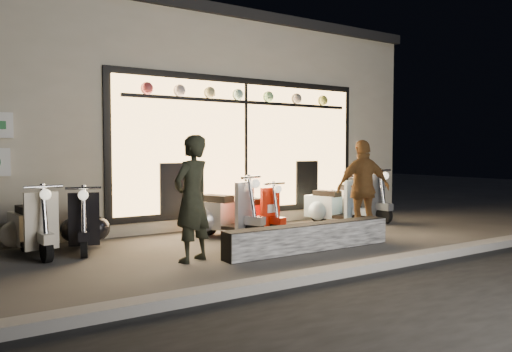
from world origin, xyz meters
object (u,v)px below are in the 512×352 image
(man, at_px, (192,198))
(woman, at_px, (363,188))
(graffiti_barrier, at_px, (310,237))
(scooter_silver, at_px, (219,213))
(scooter_red, at_px, (252,213))

(man, distance_m, woman, 3.27)
(graffiti_barrier, height_order, man, man)
(graffiti_barrier, relative_size, scooter_silver, 2.03)
(man, relative_size, woman, 1.01)
(scooter_silver, xyz_separation_m, woman, (2.08, -1.31, 0.42))
(woman, bearing_deg, man, 19.40)
(scooter_red, bearing_deg, scooter_silver, 172.15)
(scooter_silver, height_order, man, man)
(scooter_red, bearing_deg, man, -150.51)
(graffiti_barrier, relative_size, woman, 1.71)
(graffiti_barrier, relative_size, man, 1.68)
(graffiti_barrier, bearing_deg, man, 170.09)
(scooter_red, distance_m, man, 2.41)
(scooter_silver, xyz_separation_m, man, (-1.19, -1.45, 0.43))
(scooter_silver, bearing_deg, man, -152.84)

